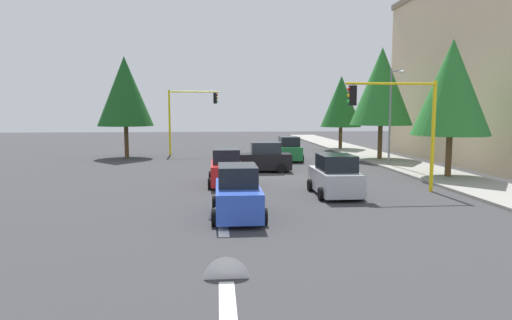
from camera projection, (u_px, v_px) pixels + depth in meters
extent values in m
plane|color=#353538|center=(269.00, 176.00, 27.90)|extent=(120.00, 120.00, 0.00)
cube|color=gray|center=(400.00, 164.00, 33.74)|extent=(80.00, 4.00, 0.15)
cube|color=silver|center=(224.00, 228.00, 15.47)|extent=(2.20, 0.36, 0.01)
cone|color=silver|center=(223.00, 219.00, 16.75)|extent=(0.01, 1.10, 1.10)
cube|color=silver|center=(227.00, 301.00, 9.52)|extent=(2.20, 0.36, 0.01)
cone|color=silver|center=(226.00, 279.00, 10.81)|extent=(0.01, 1.10, 1.10)
cube|color=beige|center=(494.00, 74.00, 35.24)|extent=(19.34, 9.00, 13.76)
cylinder|color=yellow|center=(433.00, 137.00, 22.30)|extent=(0.18, 0.18, 5.50)
cylinder|color=yellow|center=(391.00, 84.00, 21.83)|extent=(0.12, 4.50, 0.12)
cube|color=black|center=(353.00, 96.00, 21.73)|extent=(0.36, 0.32, 0.96)
sphere|color=red|center=(349.00, 89.00, 21.68)|extent=(0.18, 0.18, 0.18)
sphere|color=yellow|center=(349.00, 96.00, 21.71)|extent=(0.18, 0.18, 0.18)
sphere|color=green|center=(349.00, 102.00, 21.75)|extent=(0.18, 0.18, 0.18)
cylinder|color=yellow|center=(170.00, 123.00, 40.81)|extent=(0.18, 0.18, 5.90)
cylinder|color=yellow|center=(194.00, 92.00, 40.70)|extent=(0.12, 4.50, 0.12)
cube|color=black|center=(215.00, 98.00, 40.92)|extent=(0.36, 0.32, 0.96)
sphere|color=red|center=(217.00, 95.00, 40.90)|extent=(0.18, 0.18, 0.18)
sphere|color=yellow|center=(217.00, 98.00, 40.94)|extent=(0.18, 0.18, 0.18)
sphere|color=green|center=(217.00, 102.00, 40.97)|extent=(0.18, 0.18, 0.18)
cylinder|color=slate|center=(390.00, 118.00, 32.27)|extent=(0.14, 0.14, 7.00)
cylinder|color=slate|center=(396.00, 71.00, 31.02)|extent=(1.80, 0.10, 0.10)
ellipsoid|color=silver|center=(402.00, 72.00, 30.14)|extent=(0.56, 0.28, 0.20)
cylinder|color=brown|center=(449.00, 155.00, 26.67)|extent=(0.36, 0.36, 2.80)
cone|color=#28752D|center=(452.00, 87.00, 26.23)|extent=(4.48, 4.48, 5.60)
cylinder|color=brown|center=(380.00, 142.00, 36.51)|extent=(0.36, 0.36, 3.09)
cone|color=#28752D|center=(382.00, 86.00, 36.03)|extent=(4.95, 4.95, 6.19)
cylinder|color=brown|center=(340.00, 137.00, 46.40)|extent=(0.36, 0.36, 2.60)
cone|color=#1E6023|center=(341.00, 101.00, 46.00)|extent=(4.16, 4.16, 5.20)
cylinder|color=brown|center=(126.00, 141.00, 38.69)|extent=(0.36, 0.36, 2.95)
cone|color=#19511E|center=(125.00, 91.00, 38.23)|extent=(4.71, 4.71, 5.89)
cube|color=black|center=(263.00, 161.00, 29.79)|extent=(1.63, 3.69, 1.05)
cube|color=black|center=(266.00, 148.00, 29.71)|extent=(1.44, 1.92, 0.76)
cylinder|color=black|center=(247.00, 169.00, 28.87)|extent=(0.20, 0.60, 0.60)
cylinder|color=black|center=(245.00, 166.00, 30.61)|extent=(0.20, 0.60, 0.60)
cylinder|color=black|center=(282.00, 169.00, 29.07)|extent=(0.20, 0.60, 0.60)
cylinder|color=black|center=(278.00, 166.00, 30.80)|extent=(0.20, 0.60, 0.60)
cube|color=#B2B5BA|center=(335.00, 181.00, 21.49)|extent=(3.91, 1.79, 1.05)
cube|color=black|center=(336.00, 163.00, 21.20)|extent=(2.03, 1.57, 0.76)
cylinder|color=black|center=(310.00, 185.00, 22.65)|extent=(0.60, 0.20, 0.60)
cylinder|color=black|center=(347.00, 185.00, 22.82)|extent=(0.60, 0.20, 0.60)
cylinder|color=black|center=(321.00, 194.00, 20.25)|extent=(0.60, 0.20, 0.60)
cylinder|color=black|center=(362.00, 193.00, 20.42)|extent=(0.60, 0.20, 0.60)
cube|color=blue|center=(238.00, 199.00, 17.05)|extent=(4.07, 1.65, 1.05)
cube|color=black|center=(237.00, 175.00, 17.15)|extent=(2.12, 1.45, 0.76)
cylinder|color=black|center=(264.00, 217.00, 15.92)|extent=(0.60, 0.20, 0.60)
cylinder|color=black|center=(214.00, 218.00, 15.76)|extent=(0.60, 0.20, 0.60)
cylinder|color=black|center=(258.00, 202.00, 18.41)|extent=(0.60, 0.20, 0.60)
cylinder|color=black|center=(215.00, 203.00, 18.26)|extent=(0.60, 0.20, 0.60)
cube|color=#1E7238|center=(289.00, 152.00, 36.37)|extent=(3.68, 1.68, 1.05)
cube|color=black|center=(289.00, 141.00, 36.09)|extent=(1.92, 1.48, 0.76)
cylinder|color=black|center=(276.00, 156.00, 37.47)|extent=(0.60, 0.20, 0.60)
cylinder|color=black|center=(297.00, 156.00, 37.62)|extent=(0.60, 0.20, 0.60)
cylinder|color=black|center=(279.00, 159.00, 35.21)|extent=(0.60, 0.20, 0.60)
cylinder|color=black|center=(302.00, 158.00, 35.36)|extent=(0.60, 0.20, 0.60)
cube|color=red|center=(226.00, 172.00, 24.47)|extent=(4.02, 1.63, 1.05)
cube|color=black|center=(226.00, 156.00, 24.57)|extent=(2.09, 1.44, 0.76)
cylinder|color=black|center=(244.00, 183.00, 23.35)|extent=(0.60, 0.20, 0.60)
cylinder|color=black|center=(210.00, 183.00, 23.20)|extent=(0.60, 0.20, 0.60)
cylinder|color=black|center=(241.00, 176.00, 25.82)|extent=(0.60, 0.20, 0.60)
cylinder|color=black|center=(211.00, 176.00, 25.67)|extent=(0.60, 0.20, 0.60)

